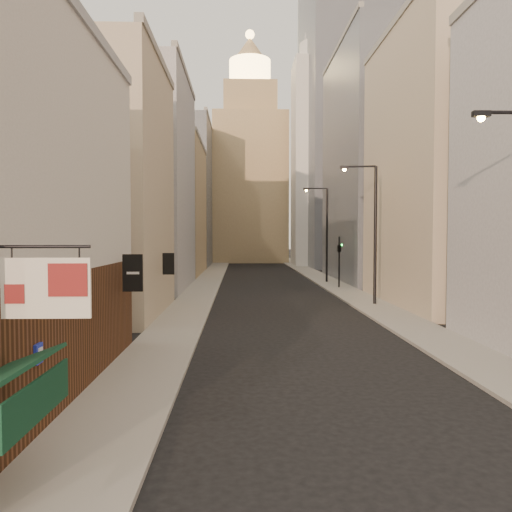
{
  "coord_description": "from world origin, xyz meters",
  "views": [
    {
      "loc": [
        -3.0,
        -6.08,
        5.1
      ],
      "look_at": [
        -2.2,
        18.56,
        4.09
      ],
      "focal_mm": 35.0,
      "sensor_mm": 36.0,
      "label": 1
    }
  ],
  "objects": [
    {
      "name": "traffic_light_right",
      "position": [
        6.51,
        41.26,
        3.89
      ],
      "size": [
        0.69,
        0.69,
        5.0
      ],
      "rotation": [
        0.0,
        0.0,
        3.25
      ],
      "color": "black",
      "rests_on": "ground"
    },
    {
      "name": "streetlamp_mid",
      "position": [
        6.53,
        29.7,
        5.79
      ],
      "size": [
        2.65,
        0.57,
        10.14
      ],
      "rotation": [
        0.0,
        0.0,
        -0.13
      ],
      "color": "black",
      "rests_on": "ground"
    },
    {
      "name": "highrise",
      "position": [
        18.0,
        78.0,
        25.66
      ],
      "size": [
        21.0,
        23.0,
        51.2
      ],
      "color": "gray",
      "rests_on": "ground"
    },
    {
      "name": "white_tower",
      "position": [
        10.0,
        78.0,
        18.61
      ],
      "size": [
        8.0,
        8.0,
        41.5
      ],
      "color": "silver",
      "rests_on": "ground"
    },
    {
      "name": "streetlamp_far",
      "position": [
        6.07,
        47.07,
        5.82
      ],
      "size": [
        2.67,
        0.27,
        10.19
      ],
      "rotation": [
        0.0,
        0.0,
        0.01
      ],
      "color": "black",
      "rests_on": "ground"
    },
    {
      "name": "sidewalk_right",
      "position": [
        6.5,
        55.0,
        0.07
      ],
      "size": [
        3.0,
        140.0,
        0.15
      ],
      "primitive_type": "cube",
      "color": "gray",
      "rests_on": "ground"
    },
    {
      "name": "left_bldg_beige",
      "position": [
        -12.0,
        26.0,
        8.0
      ],
      "size": [
        8.0,
        12.0,
        16.0
      ],
      "primitive_type": "cube",
      "color": "#BAA88D",
      "rests_on": "ground"
    },
    {
      "name": "sidewalk_left",
      "position": [
        -6.5,
        55.0,
        0.07
      ],
      "size": [
        3.0,
        140.0,
        0.15
      ],
      "primitive_type": "cube",
      "color": "gray",
      "rests_on": "ground"
    },
    {
      "name": "left_bldg_wingrid",
      "position": [
        -12.0,
        80.0,
        12.0
      ],
      "size": [
        8.0,
        20.0,
        24.0
      ],
      "primitive_type": "cube",
      "color": "gray",
      "rests_on": "ground"
    },
    {
      "name": "clock_tower",
      "position": [
        -1.0,
        92.0,
        17.63
      ],
      "size": [
        14.0,
        14.0,
        44.9
      ],
      "color": "tan",
      "rests_on": "ground"
    },
    {
      "name": "left_bldg_grey",
      "position": [
        -12.0,
        42.0,
        10.0
      ],
      "size": [
        8.0,
        16.0,
        20.0
      ],
      "primitive_type": "cube",
      "color": "gray",
      "rests_on": "ground"
    },
    {
      "name": "right_bldg_beige",
      "position": [
        12.0,
        30.0,
        10.0
      ],
      "size": [
        8.0,
        16.0,
        20.0
      ],
      "primitive_type": "cube",
      "color": "#BAA88D",
      "rests_on": "ground"
    },
    {
      "name": "right_bldg_wingrid",
      "position": [
        12.0,
        50.0,
        13.0
      ],
      "size": [
        8.0,
        20.0,
        26.0
      ],
      "primitive_type": "cube",
      "color": "gray",
      "rests_on": "ground"
    },
    {
      "name": "left_bldg_tan",
      "position": [
        -12.0,
        60.0,
        8.5
      ],
      "size": [
        8.0,
        18.0,
        17.0
      ],
      "primitive_type": "cube",
      "color": "tan",
      "rests_on": "ground"
    }
  ]
}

